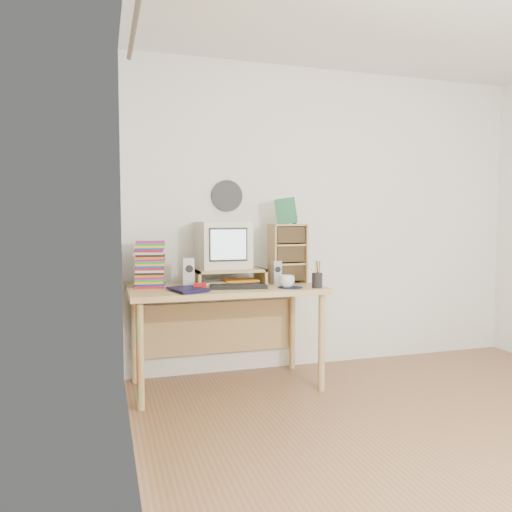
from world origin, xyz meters
TOP-DOWN VIEW (x-y plane):
  - floor at (0.00, 0.00)m, footprint 3.50×3.50m
  - back_wall at (0.00, 1.75)m, footprint 3.50×0.00m
  - left_wall at (-1.75, 0.00)m, footprint 0.00×3.50m
  - curtain at (-1.71, 0.48)m, footprint 0.00×2.20m
  - wall_disc at (-0.93, 1.73)m, footprint 0.25×0.02m
  - desk at (-1.03, 1.44)m, footprint 1.40×0.70m
  - monitor_riser at (-0.98, 1.48)m, footprint 0.52×0.30m
  - crt_monitor at (-1.01, 1.53)m, footprint 0.38×0.38m
  - speaker_left at (-1.30, 1.41)m, footprint 0.09×0.09m
  - speaker_right at (-0.63, 1.41)m, footprint 0.07×0.07m
  - keyboard at (-0.97, 1.25)m, footprint 0.42×0.20m
  - dvd_stack at (-1.56, 1.49)m, footprint 0.22×0.17m
  - cd_rack at (-0.51, 1.47)m, footprint 0.29×0.17m
  - mug at (-0.63, 1.19)m, footprint 0.12×0.12m
  - diary at (-1.44, 1.18)m, footprint 0.29×0.25m
  - mousepad at (-0.60, 1.17)m, footprint 0.23×0.23m
  - pen_cup at (-0.42, 1.12)m, footprint 0.09×0.09m
  - papers at (-0.98, 1.46)m, footprint 0.29×0.21m
  - red_box at (-1.24, 1.27)m, footprint 0.10×0.08m
  - game_box at (-0.53, 1.45)m, footprint 0.16×0.07m
  - webcam at (-0.46, 1.46)m, footprint 0.05×0.05m

SIDE VIEW (x-z plane):
  - floor at x=0.00m, z-range 0.00..0.00m
  - desk at x=-1.03m, z-range 0.24..0.99m
  - mousepad at x=-0.60m, z-range 0.75..0.75m
  - keyboard at x=-0.97m, z-range 0.75..0.78m
  - papers at x=-0.98m, z-range 0.75..0.79m
  - red_box at x=-1.24m, z-range 0.75..0.79m
  - diary at x=-1.44m, z-range 0.75..0.80m
  - mug at x=-0.63m, z-range 0.75..0.84m
  - pen_cup at x=-0.42m, z-range 0.75..0.90m
  - speaker_right at x=-0.63m, z-range 0.75..0.93m
  - monitor_riser at x=-0.98m, z-range 0.78..0.90m
  - speaker_left at x=-1.30m, z-range 0.75..0.96m
  - dvd_stack at x=-1.56m, z-range 0.75..1.04m
  - cd_rack at x=-0.51m, z-range 0.75..1.21m
  - crt_monitor at x=-1.01m, z-range 0.87..1.22m
  - curtain at x=-1.71m, z-range 0.05..2.25m
  - webcam at x=-0.46m, z-range 1.21..1.29m
  - back_wall at x=0.00m, z-range -0.50..3.00m
  - left_wall at x=-1.75m, z-range -0.50..3.00m
  - game_box at x=-0.53m, z-range 1.21..1.41m
  - wall_disc at x=-0.93m, z-range 1.30..1.55m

